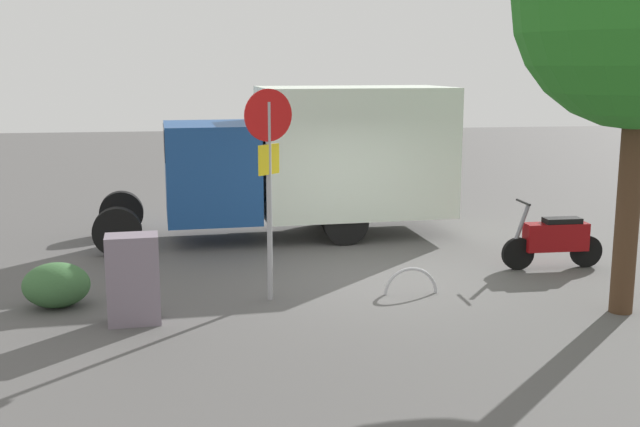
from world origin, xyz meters
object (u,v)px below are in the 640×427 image
at_px(box_truck_near, 310,156).
at_px(stop_sign, 269,161).
at_px(utility_cabinet, 133,279).
at_px(motorcycle, 555,239).
at_px(bike_rack_hoop, 411,294).

bearing_deg(box_truck_near, stop_sign, 71.18).
distance_m(box_truck_near, stop_sign, 4.53).
bearing_deg(utility_cabinet, box_truck_near, -121.28).
relative_size(box_truck_near, motorcycle, 4.00).
bearing_deg(bike_rack_hoop, motorcycle, -158.19).
relative_size(motorcycle, bike_rack_hoop, 2.13).
bearing_deg(motorcycle, stop_sign, 12.82).
xyz_separation_m(stop_sign, bike_rack_hoop, (-2.17, 0.02, -2.10)).
distance_m(box_truck_near, bike_rack_hoop, 4.77).
bearing_deg(bike_rack_hoop, utility_cabinet, 10.62).
bearing_deg(box_truck_near, bike_rack_hoop, 99.18).
height_order(box_truck_near, stop_sign, stop_sign).
relative_size(stop_sign, utility_cabinet, 2.56).
xyz_separation_m(stop_sign, utility_cabinet, (1.93, 0.78, -1.48)).
relative_size(box_truck_near, utility_cabinet, 5.88).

